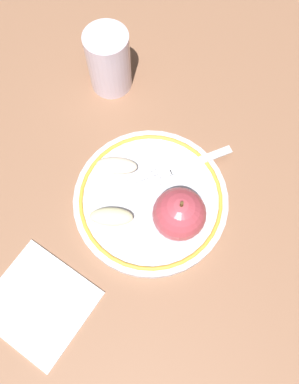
{
  "coord_description": "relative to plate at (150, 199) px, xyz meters",
  "views": [
    {
      "loc": [
        -0.1,
        0.14,
        0.52
      ],
      "look_at": [
        0.0,
        -0.02,
        0.04
      ],
      "focal_mm": 35.0,
      "sensor_mm": 36.0,
      "label": 1
    }
  ],
  "objects": [
    {
      "name": "ground_plane",
      "position": [
        -0.0,
        0.02,
        -0.01
      ],
      "size": [
        2.0,
        2.0,
        0.0
      ],
      "primitive_type": "plane",
      "color": "#936549"
    },
    {
      "name": "plate",
      "position": [
        0.0,
        0.0,
        0.0
      ],
      "size": [
        0.23,
        0.23,
        0.02
      ],
      "color": "silver",
      "rests_on": "ground_plane"
    },
    {
      "name": "apple_red_whole",
      "position": [
        -0.05,
        0.01,
        0.04
      ],
      "size": [
        0.07,
        0.07,
        0.08
      ],
      "color": "#BD424F",
      "rests_on": "plate"
    },
    {
      "name": "apple_slice_front",
      "position": [
        0.06,
        -0.01,
        0.02
      ],
      "size": [
        0.07,
        0.05,
        0.02
      ],
      "primitive_type": "ellipsoid",
      "rotation": [
        0.0,
        0.0,
        3.62
      ],
      "color": "#F5E6CB",
      "rests_on": "plate"
    },
    {
      "name": "apple_slice_back",
      "position": [
        0.03,
        0.06,
        0.02
      ],
      "size": [
        0.07,
        0.05,
        0.02
      ],
      "primitive_type": "ellipsoid",
      "rotation": [
        0.0,
        0.0,
        0.52
      ],
      "color": "beige",
      "rests_on": "plate"
    },
    {
      "name": "fork",
      "position": [
        -0.01,
        -0.06,
        0.01
      ],
      "size": [
        0.12,
        0.16,
        0.0
      ],
      "rotation": [
        0.0,
        0.0,
        0.94
      ],
      "color": "silver",
      "rests_on": "plate"
    },
    {
      "name": "drinking_glass",
      "position": [
        0.17,
        -0.15,
        0.04
      ],
      "size": [
        0.07,
        0.07,
        0.1
      ],
      "primitive_type": "cylinder",
      "color": "silver",
      "rests_on": "ground_plane"
    },
    {
      "name": "napkin_folded",
      "position": [
        0.05,
        0.2,
        -0.01
      ],
      "size": [
        0.14,
        0.13,
        0.01
      ],
      "primitive_type": "cube",
      "rotation": [
        0.0,
        0.0,
        -0.04
      ],
      "color": "white",
      "rests_on": "ground_plane"
    }
  ]
}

